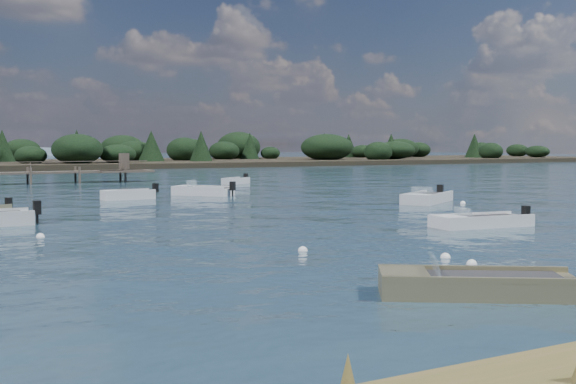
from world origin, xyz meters
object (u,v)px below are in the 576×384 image
dinghy_mid_white_a (481,223)px  dinghy_mid_white_b (427,200)px  tender_far_white (128,197)px  dinghy_near_olive (477,289)px  dinghy_extra_a (203,193)px  tender_far_grey_b (236,182)px

dinghy_mid_white_a → dinghy_mid_white_b: dinghy_mid_white_b is taller
tender_far_white → dinghy_mid_white_b: 18.98m
dinghy_near_olive → dinghy_mid_white_b: (16.68, 21.72, 0.01)m
dinghy_near_olive → dinghy_extra_a: dinghy_extra_a is taller
dinghy_mid_white_a → dinghy_extra_a: bearing=97.6°
dinghy_extra_a → dinghy_mid_white_a: (3.17, -23.73, -0.03)m
dinghy_near_olive → dinghy_mid_white_b: size_ratio=0.94×
tender_far_grey_b → tender_far_white: (-13.74, -13.15, 0.02)m
dinghy_mid_white_b → tender_far_grey_b: bearing=93.5°
dinghy_extra_a → dinghy_mid_white_b: bearing=-52.8°
dinghy_near_olive → dinghy_mid_white_a: (10.30, 10.55, -0.01)m
dinghy_extra_a → tender_far_white: bearing=-167.8°
tender_far_grey_b → dinghy_mid_white_a: size_ratio=0.67×
dinghy_mid_white_a → dinghy_mid_white_b: 12.87m
dinghy_near_olive → dinghy_extra_a: bearing=78.2°
tender_far_grey_b → tender_far_white: 19.02m
dinghy_near_olive → tender_far_white: (1.45, 33.05, 0.02)m
tender_far_grey_b → dinghy_near_olive: dinghy_near_olive is taller
tender_far_grey_b → dinghy_near_olive: 48.64m
dinghy_mid_white_a → tender_far_grey_b: bearing=82.2°
dinghy_near_olive → tender_far_white: bearing=87.5°
dinghy_near_olive → dinghy_mid_white_b: bearing=52.5°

